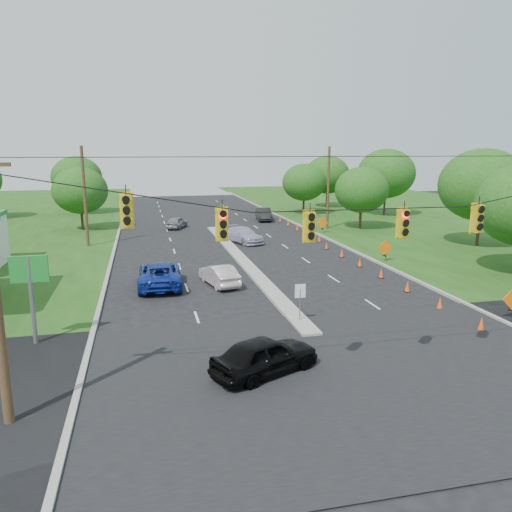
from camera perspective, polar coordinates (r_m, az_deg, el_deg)
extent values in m
plane|color=black|center=(20.44, 10.29, -13.10)|extent=(160.00, 160.00, 0.00)
cube|color=black|center=(20.44, 10.29, -13.10)|extent=(160.00, 14.00, 0.02)
cube|color=gray|center=(47.80, -15.76, 1.18)|extent=(0.25, 110.00, 0.16)
cube|color=gray|center=(50.87, 7.59, 2.17)|extent=(0.25, 110.00, 0.16)
cube|color=gray|center=(39.63, -1.63, -0.54)|extent=(1.00, 34.00, 0.18)
cylinder|color=gray|center=(25.34, 5.04, -5.74)|extent=(0.06, 0.06, 1.80)
cube|color=white|center=(25.11, 5.08, -4.00)|extent=(0.55, 0.04, 0.70)
cylinder|color=black|center=(17.70, 12.40, 6.52)|extent=(24.00, 0.04, 0.04)
cube|color=yellow|center=(16.06, -14.56, 4.98)|extent=(0.34, 0.24, 1.00)
cube|color=yellow|center=(16.32, -3.86, 3.59)|extent=(0.34, 0.24, 1.00)
cube|color=yellow|center=(17.06, 6.16, 3.32)|extent=(0.34, 0.24, 1.00)
cube|color=yellow|center=(18.50, 16.49, 3.57)|extent=(0.34, 0.24, 1.00)
cube|color=yellow|center=(20.12, 24.00, 3.92)|extent=(0.34, 0.24, 1.00)
cylinder|color=#422D1C|center=(47.39, -18.98, 6.39)|extent=(0.28, 0.28, 9.00)
cylinder|color=#422D1C|center=(55.82, 8.25, 7.67)|extent=(0.28, 0.28, 9.00)
cylinder|color=gray|center=(24.39, -24.21, -4.80)|extent=(0.20, 0.20, 4.00)
cube|color=#1B842C|center=(24.03, -24.52, -1.36)|extent=(1.60, 0.15, 1.20)
cone|color=#F74D15|center=(26.74, 24.35, -7.09)|extent=(0.32, 0.32, 0.70)
cone|color=#F74D15|center=(29.44, 20.27, -5.04)|extent=(0.32, 0.32, 0.70)
cone|color=#F74D15|center=(32.30, 16.92, -3.33)|extent=(0.32, 0.32, 0.70)
cone|color=#F74D15|center=(35.27, 14.12, -1.90)|extent=(0.32, 0.32, 0.70)
cone|color=#F74D15|center=(38.33, 11.77, -0.68)|extent=(0.32, 0.32, 0.70)
cone|color=#F74D15|center=(41.46, 9.78, 0.35)|extent=(0.32, 0.32, 0.70)
cone|color=#F74D15|center=(44.65, 8.06, 1.23)|extent=(0.32, 0.32, 0.70)
cone|color=#F74D15|center=(48.08, 7.25, 2.03)|extent=(0.32, 0.32, 0.70)
cone|color=#F74D15|center=(51.33, 5.92, 2.69)|extent=(0.32, 0.32, 0.70)
cone|color=#F74D15|center=(54.62, 4.74, 3.28)|extent=(0.32, 0.32, 0.70)
cone|color=#F74D15|center=(57.93, 3.70, 3.79)|extent=(0.32, 0.32, 0.70)
cone|color=#F74D15|center=(61.26, 2.77, 4.25)|extent=(0.32, 0.32, 0.70)
cube|color=black|center=(28.97, 27.23, -5.51)|extent=(0.06, 0.58, 0.26)
cube|color=black|center=(28.97, 27.23, -5.51)|extent=(0.06, 0.58, 0.26)
cube|color=black|center=(40.27, 14.48, 0.08)|extent=(0.06, 0.58, 0.26)
cube|color=black|center=(40.27, 14.48, 0.08)|extent=(0.06, 0.58, 0.26)
cube|color=orange|center=(40.15, 14.53, 0.92)|extent=(1.27, 0.05, 1.27)
cube|color=black|center=(52.88, 7.57, 3.14)|extent=(0.06, 0.58, 0.26)
cube|color=black|center=(52.88, 7.57, 3.14)|extent=(0.06, 0.58, 0.26)
cube|color=orange|center=(52.79, 7.58, 3.79)|extent=(1.27, 0.05, 1.27)
cylinder|color=black|center=(57.78, -19.26, 4.04)|extent=(0.28, 0.28, 2.52)
ellipsoid|color=#194C14|center=(57.47, -19.47, 7.08)|extent=(5.88, 5.88, 5.04)
cylinder|color=black|center=(72.80, -19.60, 5.67)|extent=(0.28, 0.28, 2.88)
ellipsoid|color=#194C14|center=(72.53, -19.80, 8.43)|extent=(6.72, 6.72, 5.76)
cylinder|color=black|center=(49.36, 24.06, 2.83)|extent=(0.28, 0.28, 3.24)
ellipsoid|color=#194C14|center=(48.96, 24.45, 7.40)|extent=(7.56, 7.56, 6.48)
cylinder|color=black|center=(56.59, 11.84, 4.30)|extent=(0.28, 0.28, 2.52)
ellipsoid|color=#194C14|center=(56.27, 11.97, 7.41)|extent=(5.88, 5.88, 5.04)
cylinder|color=black|center=(68.97, 14.47, 5.82)|extent=(0.28, 0.28, 3.24)
ellipsoid|color=#194C14|center=(68.68, 14.65, 9.10)|extent=(7.56, 7.56, 6.48)
cylinder|color=black|center=(77.36, 8.07, 6.58)|extent=(0.28, 0.28, 2.88)
ellipsoid|color=#194C14|center=(77.11, 8.15, 9.18)|extent=(6.72, 6.72, 5.76)
cylinder|color=black|center=(68.81, 5.45, 5.83)|extent=(0.28, 0.28, 2.52)
ellipsoid|color=#194C14|center=(68.55, 5.50, 8.39)|extent=(5.88, 5.88, 5.04)
imported|color=black|center=(19.82, 1.06, -11.29)|extent=(4.84, 3.54, 1.53)
imported|color=beige|center=(32.45, -4.23, -2.17)|extent=(2.30, 4.32, 1.35)
imported|color=navy|center=(32.58, -10.94, -2.07)|extent=(2.85, 5.85, 1.60)
imported|color=#ACA7C2|center=(47.34, -1.50, 2.43)|extent=(3.78, 5.44, 1.46)
imported|color=gray|center=(56.74, -9.06, 3.82)|extent=(2.95, 4.21, 1.33)
imported|color=black|center=(62.34, 0.89, 4.80)|extent=(2.22, 4.91, 1.56)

